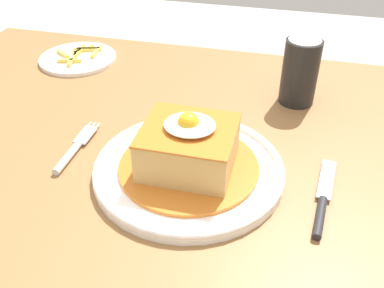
{
  "coord_description": "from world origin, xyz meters",
  "views": [
    {
      "loc": [
        0.16,
        -0.54,
        1.17
      ],
      "look_at": [
        0.03,
        -0.04,
        0.79
      ],
      "focal_mm": 40.35,
      "sensor_mm": 36.0,
      "label": 1
    }
  ],
  "objects_px": {
    "knife": "(322,206)",
    "fork": "(73,150)",
    "main_plate": "(189,168)",
    "side_plate_fries": "(78,58)",
    "soda_can": "(300,72)"
  },
  "relations": [
    {
      "from": "knife",
      "to": "fork",
      "type": "bearing_deg",
      "value": 175.14
    },
    {
      "from": "fork",
      "to": "knife",
      "type": "bearing_deg",
      "value": -4.86
    },
    {
      "from": "fork",
      "to": "knife",
      "type": "relative_size",
      "value": 0.85
    },
    {
      "from": "main_plate",
      "to": "knife",
      "type": "xyz_separation_m",
      "value": [
        0.19,
        -0.03,
        -0.0
      ]
    },
    {
      "from": "main_plate",
      "to": "side_plate_fries",
      "type": "bearing_deg",
      "value": 136.47
    },
    {
      "from": "soda_can",
      "to": "side_plate_fries",
      "type": "distance_m",
      "value": 0.49
    },
    {
      "from": "knife",
      "to": "side_plate_fries",
      "type": "bearing_deg",
      "value": 146.58
    },
    {
      "from": "fork",
      "to": "knife",
      "type": "height_order",
      "value": "same"
    },
    {
      "from": "fork",
      "to": "side_plate_fries",
      "type": "height_order",
      "value": "side_plate_fries"
    },
    {
      "from": "fork",
      "to": "soda_can",
      "type": "distance_m",
      "value": 0.42
    },
    {
      "from": "fork",
      "to": "knife",
      "type": "xyz_separation_m",
      "value": [
        0.39,
        -0.03,
        0.0
      ]
    },
    {
      "from": "main_plate",
      "to": "side_plate_fries",
      "type": "relative_size",
      "value": 1.68
    },
    {
      "from": "knife",
      "to": "side_plate_fries",
      "type": "height_order",
      "value": "side_plate_fries"
    },
    {
      "from": "soda_can",
      "to": "side_plate_fries",
      "type": "xyz_separation_m",
      "value": [
        -0.49,
        0.07,
        -0.06
      ]
    },
    {
      "from": "fork",
      "to": "soda_can",
      "type": "xyz_separation_m",
      "value": [
        0.34,
        0.26,
        0.06
      ]
    }
  ]
}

